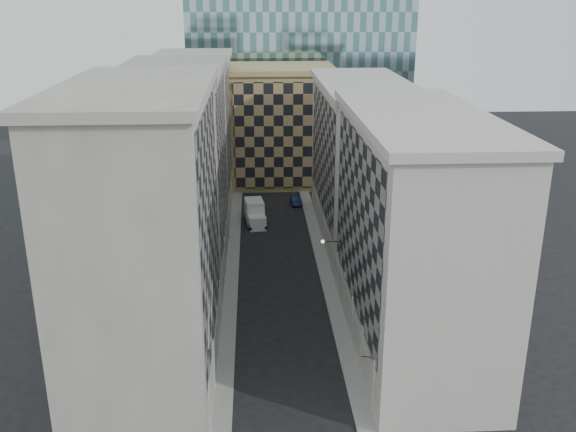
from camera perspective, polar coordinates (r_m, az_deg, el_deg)
name	(u,v)px	position (r m, az deg, el deg)	size (l,w,h in m)	color
sidewalk_west	(232,274)	(72.08, -5.01, -5.20)	(1.50, 100.00, 0.15)	gray
sidewalk_east	(325,272)	(72.44, 3.35, -5.02)	(1.50, 100.00, 0.15)	gray
bldg_left_a	(147,239)	(50.64, -12.40, -2.05)	(10.80, 22.80, 23.70)	gray
bldg_left_b	(178,171)	(71.53, -9.73, 3.99)	(10.80, 22.80, 22.70)	gray
bldg_left_c	(195,133)	(92.93, -8.27, 7.27)	(10.80, 22.80, 21.70)	gray
bldg_right_a	(412,234)	(55.85, 10.99, -1.56)	(10.80, 26.80, 20.70)	beige
bldg_right_b	(361,161)	(81.23, 6.52, 4.90)	(10.80, 28.80, 19.70)	beige
tan_block	(281,125)	(105.57, -0.60, 8.13)	(16.80, 14.80, 18.80)	tan
church_tower	(266,10)	(117.64, -1.97, 17.86)	(7.20, 7.20, 51.50)	#2E2823
flagpoles_left	(210,313)	(47.09, -6.93, -8.52)	(0.10, 6.33, 2.33)	gray
bracket_lamp	(324,241)	(64.47, 3.26, -2.27)	(1.98, 0.36, 0.36)	black
box_truck	(255,214)	(87.03, -2.94, 0.16)	(3.03, 5.98, 3.15)	white
dark_car	(295,200)	(95.25, 0.67, 1.42)	(1.34, 3.85, 1.27)	#101D3C
shop_sign	(358,362)	(49.21, 6.27, -12.77)	(1.27, 0.76, 0.86)	black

